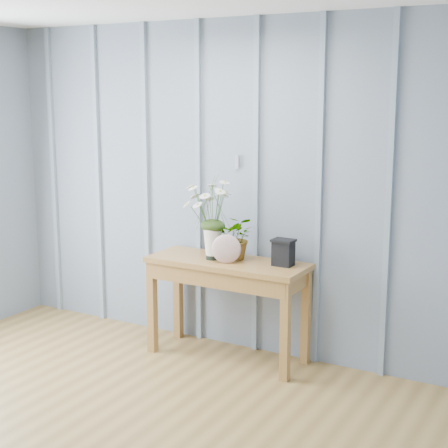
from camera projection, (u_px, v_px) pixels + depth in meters
The scene contains 6 objects.
room_shell at pixel (115, 88), 3.93m from camera, with size 4.00×4.50×2.50m.
sideboard at pixel (227, 275), 5.05m from camera, with size 1.20×0.45×0.75m.
daisy_vase at pixel (213, 205), 4.98m from camera, with size 0.46×0.35×0.65m.
spider_plant at pixel (237, 237), 5.03m from camera, with size 0.30×0.26×0.33m, color #1F3711.
felt_disc_vessel at pixel (226, 249), 4.92m from camera, with size 0.21×0.06×0.21m, color #9B5D67.
carved_box at pixel (283, 252), 4.86m from camera, with size 0.16×0.13×0.19m.
Camera 1 is at (2.52, -2.27, 1.98)m, focal length 55.00 mm.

